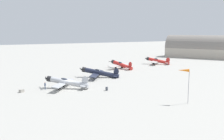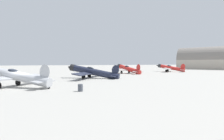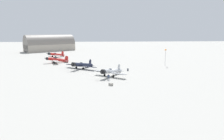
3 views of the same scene
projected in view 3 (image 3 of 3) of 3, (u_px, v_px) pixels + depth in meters
ground_plane at (112, 76)px, 57.02m from camera, size 400.00×400.00×0.00m
airplane_foreground at (111, 71)px, 56.31m from camera, size 9.28×9.39×3.15m
airplane_mid_apron at (82, 65)px, 68.05m from camera, size 10.17×11.46×3.31m
airplane_far_line at (56, 60)px, 80.55m from camera, size 10.26×9.79×3.07m
airplane_outer_stand at (56, 55)px, 98.53m from camera, size 9.48×9.47×2.97m
ground_crew_mechanic at (109, 76)px, 51.75m from camera, size 0.41×0.63×1.74m
equipment_crate at (111, 84)px, 46.81m from camera, size 1.19×1.14×0.62m
fuel_drum at (128, 70)px, 64.31m from camera, size 0.60×0.60×0.82m
windsock_mast at (165, 51)px, 72.42m from camera, size 1.98×1.68×6.49m
distant_hangar at (50, 45)px, 130.70m from camera, size 28.63×33.66×12.88m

